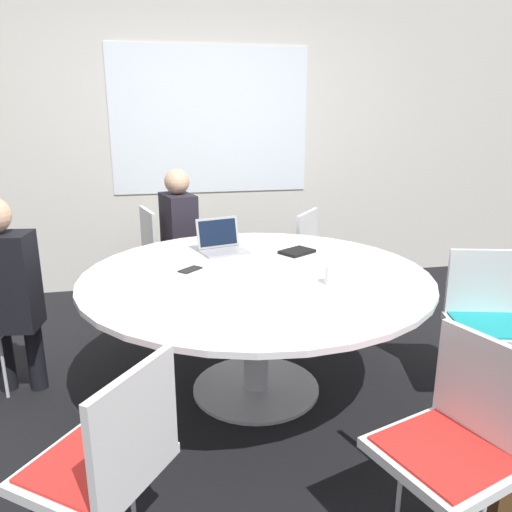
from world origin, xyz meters
TOP-DOWN VIEW (x-y plane):
  - ground_plane at (0.00, 0.00)m, footprint 16.00×16.00m
  - wall_back at (0.00, 2.08)m, footprint 8.00×0.07m
  - conference_table at (0.00, 0.00)m, footprint 1.97×1.97m
  - chair_0 at (-0.49, 1.58)m, footprint 0.52×0.53m
  - chair_2 at (-0.75, -1.13)m, footprint 0.60×0.60m
  - chair_3 at (0.49, -1.26)m, footprint 0.54×0.55m
  - chair_4 at (1.33, -0.27)m, footprint 0.53×0.52m
  - chair_5 at (0.78, 1.11)m, footprint 0.60×0.61m
  - person_0 at (-0.35, 1.37)m, footprint 0.32×0.40m
  - person_1 at (-1.40, 0.21)m, footprint 0.39×0.30m
  - laptop at (-0.13, 0.50)m, footprint 0.34×0.30m
  - spiral_notebook at (0.34, 0.35)m, footprint 0.26×0.24m
  - coffee_cup at (0.36, -0.27)m, footprint 0.08×0.08m
  - cell_phone at (-0.36, 0.12)m, footprint 0.15×0.15m

SIDE VIEW (x-z plane):
  - ground_plane at x=0.00m, z-range 0.00..0.00m
  - chair_0 at x=-0.49m, z-range 0.08..0.92m
  - chair_2 at x=-0.75m, z-range 0.08..0.92m
  - chair_3 at x=0.49m, z-range 0.08..0.92m
  - chair_4 at x=1.33m, z-range 0.08..0.92m
  - chair_5 at x=0.78m, z-range 0.08..0.92m
  - conference_table at x=0.00m, z-range 0.26..1.00m
  - person_0 at x=-0.35m, z-range 0.10..1.29m
  - person_1 at x=-1.40m, z-range 0.10..1.29m
  - cell_phone at x=-0.36m, z-range 0.74..0.75m
  - spiral_notebook at x=0.34m, z-range 0.74..0.76m
  - coffee_cup at x=0.36m, z-range 0.74..0.84m
  - laptop at x=-0.13m, z-range 0.69..0.91m
  - wall_back at x=0.00m, z-range 0.00..2.70m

